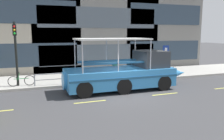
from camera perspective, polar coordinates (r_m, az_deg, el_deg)
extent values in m
plane|color=#3D3D3F|center=(14.43, 3.07, -6.00)|extent=(120.00, 120.00, 0.00)
cube|color=#A8A59E|center=(19.55, -3.34, -1.70)|extent=(32.00, 4.80, 0.18)
cube|color=#B2ADA3|center=(17.23, -0.97, -3.17)|extent=(32.00, 0.18, 0.18)
cube|color=#DBD64C|center=(12.95, -5.43, -7.80)|extent=(1.80, 0.12, 0.01)
cube|color=#DBD64C|center=(14.83, 12.92, -5.79)|extent=(1.80, 0.12, 0.01)
cube|color=#2D3D4C|center=(21.28, -21.54, 3.34)|extent=(9.70, 0.06, 2.03)
cube|color=#2D3D4C|center=(21.27, -22.13, 13.29)|extent=(9.70, 0.06, 2.03)
cube|color=#4C5660|center=(22.26, -2.77, 3.87)|extent=(11.39, 0.06, 1.89)
cube|color=#4C5660|center=(22.21, -2.84, 12.75)|extent=(11.39, 0.06, 1.89)
cube|color=#2D3D4C|center=(25.33, 13.09, 4.64)|extent=(8.30, 0.06, 2.07)
cube|color=#2D3D4C|center=(25.32, 13.41, 13.14)|extent=(8.30, 0.06, 2.07)
cylinder|color=gray|center=(17.50, -0.19, -0.09)|extent=(11.06, 0.07, 0.07)
cylinder|color=gray|center=(17.57, -0.19, -1.34)|extent=(11.06, 0.06, 0.06)
cylinder|color=gray|center=(16.58, -18.51, -2.46)|extent=(0.09, 0.09, 0.78)
cylinder|color=gray|center=(16.76, -10.93, -2.02)|extent=(0.09, 0.09, 0.78)
cylinder|color=gray|center=(17.23, -3.66, -1.57)|extent=(0.09, 0.09, 0.78)
cylinder|color=gray|center=(17.97, 3.13, -1.12)|extent=(0.09, 0.09, 0.78)
cylinder|color=gray|center=(18.93, 9.30, -0.70)|extent=(0.09, 0.09, 0.78)
cylinder|color=gray|center=(20.09, 14.82, -0.32)|extent=(0.09, 0.09, 0.78)
cylinder|color=black|center=(16.89, -22.52, 3.60)|extent=(0.16, 0.16, 4.31)
cube|color=black|center=(16.63, -22.89, 9.05)|extent=(0.24, 0.20, 0.72)
sphere|color=red|center=(16.52, -22.96, 9.82)|extent=(0.14, 0.14, 0.14)
sphere|color=gold|center=(16.52, -22.91, 9.05)|extent=(0.14, 0.14, 0.14)
sphere|color=green|center=(16.52, -22.86, 8.29)|extent=(0.14, 0.14, 0.14)
cylinder|color=#4C4F54|center=(20.44, 12.95, 2.35)|extent=(0.08, 0.08, 2.50)
cube|color=navy|center=(20.31, 13.12, 4.85)|extent=(0.60, 0.04, 0.76)
cube|color=white|center=(20.30, 13.15, 4.84)|extent=(0.24, 0.01, 0.36)
torus|color=black|center=(16.92, -19.61, -2.41)|extent=(0.70, 0.04, 0.70)
torus|color=black|center=(16.95, -23.13, -2.60)|extent=(0.70, 0.04, 0.70)
cylinder|color=#268C3F|center=(16.90, -21.40, -1.98)|extent=(0.95, 0.04, 0.04)
cylinder|color=#268C3F|center=(16.88, -22.04, -1.55)|extent=(0.19, 0.04, 0.51)
cube|color=black|center=(16.83, -22.24, -0.62)|extent=(0.20, 0.08, 0.06)
cylinder|color=#A5A5AA|center=(16.83, -19.84, -0.76)|extent=(0.03, 0.46, 0.03)
cube|color=#388CD1|center=(15.38, 1.86, -1.75)|extent=(7.11, 2.57, 1.17)
cone|color=#388CD1|center=(17.45, 15.28, -0.76)|extent=(1.60, 1.11, 1.11)
cylinder|color=#388CD1|center=(14.47, -11.35, -2.62)|extent=(0.36, 1.11, 1.11)
cube|color=navy|center=(14.17, 3.82, -2.10)|extent=(7.11, 0.04, 0.12)
sphere|color=white|center=(17.67, 16.34, -0.52)|extent=(0.22, 0.22, 0.22)
cube|color=#33383D|center=(16.20, 9.51, 2.77)|extent=(1.78, 2.16, 1.11)
cube|color=silver|center=(14.92, -0.01, 7.62)|extent=(4.62, 2.37, 0.10)
cylinder|color=#B2B2B7|center=(16.86, 5.71, 4.40)|extent=(0.07, 0.07, 1.87)
cylinder|color=#B2B2B7|center=(14.86, 9.49, 3.68)|extent=(0.07, 0.07, 1.87)
cylinder|color=#B2B2B7|center=(16.04, -1.39, 4.20)|extent=(0.07, 0.07, 1.87)
cylinder|color=#B2B2B7|center=(13.92, 1.58, 3.44)|extent=(0.07, 0.07, 1.87)
cylinder|color=#B2B2B7|center=(15.49, -9.12, 3.91)|extent=(0.07, 0.07, 1.87)
cylinder|color=#B2B2B7|center=(13.28, -7.27, 3.10)|extent=(0.07, 0.07, 1.87)
cube|color=navy|center=(15.61, -0.78, 2.27)|extent=(4.25, 0.28, 0.12)
cube|color=navy|center=(14.45, 0.83, 1.72)|extent=(4.25, 0.28, 0.12)
cylinder|color=black|center=(17.62, 8.50, -1.64)|extent=(1.00, 0.28, 1.00)
cylinder|color=black|center=(15.62, 12.63, -3.15)|extent=(1.00, 0.28, 1.00)
cylinder|color=black|center=(16.47, -0.25, -2.29)|extent=(1.00, 0.28, 1.00)
cylinder|color=black|center=(14.32, 2.95, -4.06)|extent=(1.00, 0.28, 1.00)
cylinder|color=black|center=(15.83, -8.77, -2.87)|extent=(1.00, 0.28, 1.00)
cylinder|color=black|center=(13.57, -6.82, -4.85)|extent=(1.00, 0.28, 1.00)
cylinder|color=#47423D|center=(19.76, 9.38, -0.15)|extent=(0.11, 0.11, 0.87)
cylinder|color=#47423D|center=(19.68, 8.94, -0.18)|extent=(0.11, 0.11, 0.87)
cube|color=#236B47|center=(19.61, 9.21, 1.97)|extent=(0.33, 0.20, 0.62)
cylinder|color=#236B47|center=(19.72, 9.77, 1.91)|extent=(0.08, 0.08, 0.55)
cylinder|color=#236B47|center=(19.52, 8.65, 1.86)|extent=(0.08, 0.08, 0.55)
sphere|color=beige|center=(19.56, 9.25, 3.29)|extent=(0.24, 0.24, 0.24)
cylinder|color=#1E2338|center=(18.59, 0.49, -0.81)|extent=(0.09, 0.09, 0.74)
cylinder|color=#1E2338|center=(18.63, 0.93, -0.79)|extent=(0.09, 0.09, 0.74)
cube|color=#236B47|center=(18.51, 0.71, 1.14)|extent=(0.29, 0.18, 0.53)
cylinder|color=#236B47|center=(18.47, 0.16, 1.04)|extent=(0.06, 0.06, 0.47)
cylinder|color=#236B47|center=(18.57, 1.26, 1.08)|extent=(0.06, 0.06, 0.47)
sphere|color=tan|center=(18.46, 0.71, 2.33)|extent=(0.20, 0.20, 0.20)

